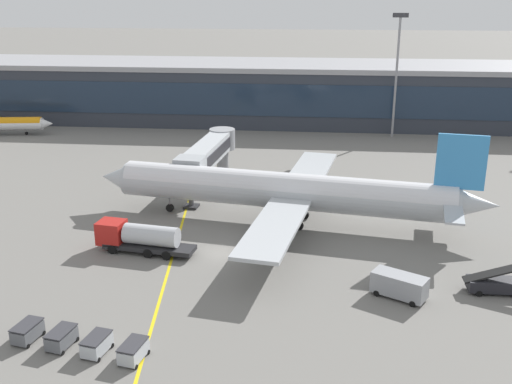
# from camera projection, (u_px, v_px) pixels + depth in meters

# --- Properties ---
(ground_plane) EXTENTS (700.00, 700.00, 0.00)m
(ground_plane) POSITION_uv_depth(u_px,v_px,m) (221.00, 253.00, 66.22)
(ground_plane) COLOR slate
(apron_lead_in_line) EXTENTS (8.67, 79.59, 0.01)m
(apron_lead_in_line) POSITION_uv_depth(u_px,v_px,m) (176.00, 244.00, 68.60)
(apron_lead_in_line) COLOR yellow
(apron_lead_in_line) RESTS_ON ground_plane
(terminal_building) EXTENTS (166.12, 20.17, 12.24)m
(terminal_building) POSITION_uv_depth(u_px,v_px,m) (341.00, 93.00, 127.28)
(terminal_building) COLOR #2D333D
(terminal_building) RESTS_ON ground_plane
(main_airliner) EXTENTS (48.57, 38.81, 12.23)m
(main_airliner) POSITION_uv_depth(u_px,v_px,m) (285.00, 190.00, 73.39)
(main_airliner) COLOR #B2B7BC
(main_airliner) RESTS_ON ground_plane
(jet_bridge) EXTENTS (5.63, 19.83, 6.83)m
(jet_bridge) POSITION_uv_depth(u_px,v_px,m) (209.00, 153.00, 86.24)
(jet_bridge) COLOR #B2B7BC
(jet_bridge) RESTS_ON ground_plane
(fuel_tanker) EXTENTS (11.05, 4.09, 3.25)m
(fuel_tanker) POSITION_uv_depth(u_px,v_px,m) (139.00, 237.00, 65.99)
(fuel_tanker) COLOR #232326
(fuel_tanker) RESTS_ON ground_plane
(crew_van) EXTENTS (5.39, 4.28, 2.30)m
(crew_van) POSITION_uv_depth(u_px,v_px,m) (400.00, 285.00, 56.40)
(crew_van) COLOR gray
(crew_van) RESTS_ON ground_plane
(belt_loader) EXTENTS (6.91, 2.01, 3.49)m
(belt_loader) POSITION_uv_depth(u_px,v_px,m) (500.00, 283.00, 57.36)
(belt_loader) COLOR black
(belt_loader) RESTS_ON ground_plane
(baggage_cart_0) EXTENTS (2.07, 2.90, 1.48)m
(baggage_cart_0) POSITION_uv_depth(u_px,v_px,m) (27.00, 331.00, 49.81)
(baggage_cart_0) COLOR #595B60
(baggage_cart_0) RESTS_ON ground_plane
(baggage_cart_1) EXTENTS (2.07, 2.90, 1.48)m
(baggage_cart_1) POSITION_uv_depth(u_px,v_px,m) (61.00, 338.00, 48.93)
(baggage_cart_1) COLOR #595B60
(baggage_cart_1) RESTS_ON ground_plane
(baggage_cart_2) EXTENTS (2.07, 2.90, 1.48)m
(baggage_cart_2) POSITION_uv_depth(u_px,v_px,m) (97.00, 344.00, 48.04)
(baggage_cart_2) COLOR #B2B7BC
(baggage_cart_2) RESTS_ON ground_plane
(baggage_cart_3) EXTENTS (2.07, 2.90, 1.48)m
(baggage_cart_3) POSITION_uv_depth(u_px,v_px,m) (133.00, 351.00, 47.16)
(baggage_cart_3) COLOR #B2B7BC
(baggage_cart_3) RESTS_ON ground_plane
(apron_light_mast_0) EXTENTS (2.80, 0.50, 22.78)m
(apron_light_mast_0) POSITION_uv_depth(u_px,v_px,m) (397.00, 66.00, 112.79)
(apron_light_mast_0) COLOR gray
(apron_light_mast_0) RESTS_ON ground_plane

